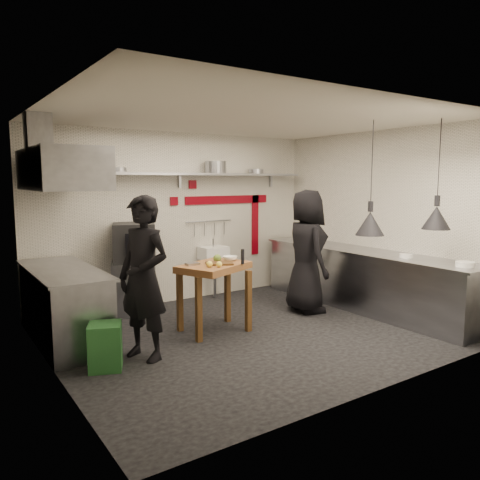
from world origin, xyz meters
TOP-DOWN VIEW (x-y plane):
  - floor at (0.00, 0.00)m, footprint 5.00×5.00m
  - ceiling at (0.00, 0.00)m, footprint 5.00×5.00m
  - wall_back at (0.00, 2.10)m, footprint 5.00×0.04m
  - wall_front at (0.00, -2.10)m, footprint 5.00×0.04m
  - wall_left at (-2.50, 0.00)m, footprint 0.04×4.20m
  - wall_right at (2.50, 0.00)m, footprint 0.04×4.20m
  - red_band_horiz at (0.95, 2.08)m, footprint 1.70×0.02m
  - red_band_vert at (1.55, 2.08)m, footprint 0.14×0.02m
  - red_tile_a at (0.25, 2.08)m, footprint 0.14×0.02m
  - red_tile_b at (-0.10, 2.08)m, footprint 0.14×0.02m
  - back_shelf at (0.00, 1.92)m, footprint 4.60×0.34m
  - shelf_bracket_left at (-1.90, 2.07)m, footprint 0.04×0.06m
  - shelf_bracket_mid at (0.00, 2.07)m, footprint 0.04×0.06m
  - shelf_bracket_right at (1.90, 2.07)m, footprint 0.04×0.06m
  - pan_far_left at (-1.50, 1.92)m, footprint 0.38×0.38m
  - pan_mid_left at (-1.09, 1.92)m, footprint 0.33×0.33m
  - stock_pot at (0.60, 1.92)m, footprint 0.40×0.40m
  - pan_right at (1.45, 1.92)m, footprint 0.34×0.34m
  - oven_stand at (-0.95, 1.78)m, footprint 0.80×0.77m
  - combi_oven at (-0.93, 1.78)m, footprint 0.77×0.75m
  - oven_door at (-0.99, 1.53)m, footprint 0.47×0.20m
  - oven_glass at (-0.98, 1.45)m, footprint 0.36×0.15m
  - hand_sink at (0.55, 1.92)m, footprint 0.46×0.34m
  - sink_tap at (0.55, 1.92)m, footprint 0.03×0.03m
  - sink_drain at (0.55, 1.88)m, footprint 0.06×0.06m
  - utensil_rail at (0.55, 2.06)m, footprint 0.90×0.02m
  - counter_right at (2.15, 0.00)m, footprint 0.70×3.80m
  - counter_right_top at (2.15, 0.00)m, footprint 0.76×3.90m
  - plate_stack at (2.12, -1.68)m, footprint 0.29×0.29m
  - small_bowl_right at (2.10, -0.81)m, footprint 0.20×0.20m
  - counter_left at (-2.15, 1.05)m, footprint 0.70×1.90m
  - counter_left_top at (-2.15, 1.05)m, footprint 0.76×2.00m
  - extractor_hood at (-2.10, 1.05)m, footprint 0.78×1.60m
  - hood_duct at (-2.35, 1.05)m, footprint 0.28×0.28m
  - green_bin at (-2.01, -0.10)m, footprint 0.44×0.44m
  - prep_table at (-0.39, 0.34)m, footprint 1.10×0.95m
  - cutting_board at (-0.34, 0.27)m, footprint 0.42×0.37m
  - pepper_mill at (-0.08, 0.11)m, footprint 0.06×0.06m
  - lemon_a at (-0.56, 0.16)m, footprint 0.10×0.10m
  - lemon_b at (-0.46, 0.09)m, footprint 0.09×0.09m
  - veg_ball at (-0.28, 0.43)m, footprint 0.11×0.11m
  - steel_tray at (-0.67, 0.41)m, footprint 0.18×0.12m
  - bowl at (-0.07, 0.43)m, footprint 0.26×0.26m
  - heat_lamp_near at (1.39, -0.75)m, footprint 0.46×0.46m
  - heat_lamp_far at (1.98, -1.33)m, footprint 0.42×0.42m
  - chef_left at (-1.53, -0.04)m, footprint 0.68×0.80m
  - chef_right at (1.29, 0.38)m, footprint 0.82×1.05m

SIDE VIEW (x-z plane):
  - floor at x=0.00m, z-range 0.00..0.00m
  - green_bin at x=-2.01m, z-range 0.00..0.50m
  - sink_drain at x=0.55m, z-range 0.01..0.67m
  - oven_stand at x=-0.95m, z-range 0.00..0.80m
  - counter_right at x=2.15m, z-range 0.00..0.90m
  - counter_left at x=-2.15m, z-range 0.00..0.90m
  - prep_table at x=-0.39m, z-range 0.00..0.92m
  - hand_sink at x=0.55m, z-range 0.67..0.89m
  - counter_right_top at x=2.15m, z-range 0.90..0.93m
  - counter_left_top at x=-2.15m, z-range 0.90..0.93m
  - chef_left at x=-1.53m, z-range 0.00..1.86m
  - cutting_board at x=-0.34m, z-range 0.92..0.94m
  - steel_tray at x=-0.67m, z-range 0.92..0.95m
  - chef_right at x=1.29m, z-range 0.00..1.88m
  - bowl at x=-0.07m, z-range 0.92..0.98m
  - small_bowl_right at x=2.10m, z-range 0.93..0.98m
  - lemon_b at x=-0.46m, z-range 0.92..1.00m
  - sink_tap at x=0.55m, z-range 0.89..1.03m
  - lemon_a at x=-0.56m, z-range 0.92..1.00m
  - plate_stack at x=2.12m, z-range 0.93..1.00m
  - veg_ball at x=-0.28m, z-range 0.92..1.02m
  - pepper_mill at x=-0.08m, z-range 0.92..1.12m
  - combi_oven at x=-0.93m, z-range 0.80..1.38m
  - oven_door at x=-0.99m, z-range 0.86..1.32m
  - oven_glass at x=-0.98m, z-range 0.92..1.26m
  - red_band_vert at x=1.55m, z-range 0.65..1.75m
  - utensil_rail at x=0.55m, z-range 1.31..1.33m
  - wall_back at x=0.00m, z-range 0.00..2.80m
  - wall_front at x=0.00m, z-range 0.00..2.80m
  - wall_left at x=-2.50m, z-range 0.00..2.80m
  - wall_right at x=2.50m, z-range 0.00..2.80m
  - red_band_horiz at x=0.95m, z-range 1.61..1.75m
  - red_tile_b at x=-0.10m, z-range 1.61..1.75m
  - red_tile_a at x=0.25m, z-range 1.88..2.02m
  - shelf_bracket_left at x=-1.90m, z-range 1.90..2.14m
  - shelf_bracket_mid at x=0.00m, z-range 1.90..2.14m
  - shelf_bracket_right at x=1.90m, z-range 1.90..2.14m
  - heat_lamp_near at x=1.39m, z-range 1.29..2.80m
  - heat_lamp_far at x=1.98m, z-range 1.39..2.80m
  - back_shelf at x=0.00m, z-range 2.10..2.14m
  - extractor_hood at x=-2.10m, z-range 1.90..2.40m
  - pan_mid_left at x=-1.09m, z-range 2.14..2.21m
  - pan_right at x=1.45m, z-range 2.14..2.22m
  - pan_far_left at x=-1.50m, z-range 2.14..2.23m
  - stock_pot at x=0.60m, z-range 2.14..2.34m
  - hood_duct at x=-2.35m, z-range 2.30..2.80m
  - ceiling at x=0.00m, z-range 2.80..2.80m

